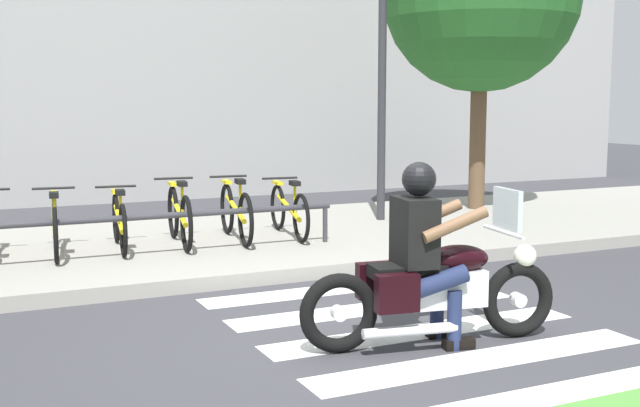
{
  "coord_description": "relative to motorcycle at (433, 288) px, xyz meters",
  "views": [
    {
      "loc": [
        -2.81,
        -5.34,
        1.88
      ],
      "look_at": [
        0.31,
        1.29,
        0.93
      ],
      "focal_mm": 44.45,
      "sensor_mm": 36.0,
      "label": 1
    }
  ],
  "objects": [
    {
      "name": "ground_plane",
      "position": [
        -0.51,
        0.33,
        -0.45
      ],
      "size": [
        48.0,
        48.0,
        0.0
      ],
      "primitive_type": "plane",
      "color": "#38383D"
    },
    {
      "name": "sidewalk",
      "position": [
        -0.51,
        4.59,
        -0.38
      ],
      "size": [
        24.0,
        4.4,
        0.15
      ],
      "primitive_type": "cube",
      "color": "gray",
      "rests_on": "ground"
    },
    {
      "name": "crosswalk_stripe_0",
      "position": [
        0.13,
        -1.27,
        -0.45
      ],
      "size": [
        2.8,
        0.4,
        0.01
      ],
      "primitive_type": "cube",
      "color": "white",
      "rests_on": "ground"
    },
    {
      "name": "crosswalk_stripe_1",
      "position": [
        0.13,
        -0.47,
        -0.45
      ],
      "size": [
        2.8,
        0.4,
        0.01
      ],
      "primitive_type": "cube",
      "color": "white",
      "rests_on": "ground"
    },
    {
      "name": "crosswalk_stripe_2",
      "position": [
        0.13,
        0.33,
        -0.45
      ],
      "size": [
        2.8,
        0.4,
        0.01
      ],
      "primitive_type": "cube",
      "color": "white",
      "rests_on": "ground"
    },
    {
      "name": "crosswalk_stripe_3",
      "position": [
        0.13,
        1.13,
        -0.45
      ],
      "size": [
        2.8,
        0.4,
        0.01
      ],
      "primitive_type": "cube",
      "color": "white",
      "rests_on": "ground"
    },
    {
      "name": "crosswalk_stripe_4",
      "position": [
        0.13,
        1.93,
        -0.45
      ],
      "size": [
        2.8,
        0.4,
        0.01
      ],
      "primitive_type": "cube",
      "color": "white",
      "rests_on": "ground"
    },
    {
      "name": "motorcycle",
      "position": [
        0.0,
        0.0,
        0.0
      ],
      "size": [
        2.09,
        0.77,
        1.2
      ],
      "color": "black",
      "rests_on": "ground"
    },
    {
      "name": "rider",
      "position": [
        -0.08,
        0.02,
        0.36
      ],
      "size": [
        0.69,
        0.61,
        1.42
      ],
      "color": "black",
      "rests_on": "ground"
    },
    {
      "name": "bicycle_3",
      "position": [
        -2.27,
        4.22,
        0.04
      ],
      "size": [
        0.48,
        1.68,
        0.74
      ],
      "color": "black",
      "rests_on": "sidewalk"
    },
    {
      "name": "bicycle_4",
      "position": [
        -1.56,
        4.22,
        0.03
      ],
      "size": [
        0.48,
        1.58,
        0.73
      ],
      "color": "black",
      "rests_on": "sidewalk"
    },
    {
      "name": "bicycle_5",
      "position": [
        -0.85,
        4.22,
        0.06
      ],
      "size": [
        0.48,
        1.68,
        0.79
      ],
      "color": "black",
      "rests_on": "sidewalk"
    },
    {
      "name": "bicycle_6",
      "position": [
        -0.13,
        4.22,
        0.06
      ],
      "size": [
        0.48,
        1.69,
        0.79
      ],
      "color": "black",
      "rests_on": "sidewalk"
    },
    {
      "name": "bicycle_7",
      "position": [
        0.58,
        4.22,
        0.04
      ],
      "size": [
        0.48,
        1.65,
        0.74
      ],
      "color": "black",
      "rests_on": "sidewalk"
    },
    {
      "name": "bike_rack",
      "position": [
        -1.92,
        3.67,
        0.12
      ],
      "size": [
        5.6,
        0.07,
        0.49
      ],
      "color": "#333338",
      "rests_on": "sidewalk"
    },
    {
      "name": "street_lamp",
      "position": [
        2.37,
        4.99,
        2.17
      ],
      "size": [
        0.28,
        0.28,
        4.34
      ],
      "color": "#2D2D33",
      "rests_on": "ground"
    }
  ]
}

